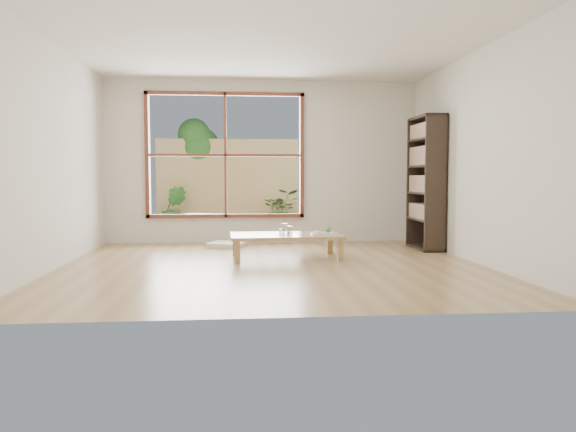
% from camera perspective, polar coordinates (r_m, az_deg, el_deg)
% --- Properties ---
extents(ground, '(5.00, 5.00, 0.00)m').
position_cam_1_polar(ground, '(6.72, -1.57, -5.04)').
color(ground, tan).
rests_on(ground, ground).
extents(low_table, '(1.46, 0.85, 0.31)m').
position_cam_1_polar(low_table, '(7.28, -0.20, -2.15)').
color(low_table, '#9A7B4B').
rests_on(low_table, ground).
extents(floor_cushion, '(0.64, 0.64, 0.07)m').
position_cam_1_polar(floor_cushion, '(8.51, -6.18, -2.90)').
color(floor_cushion, beige).
rests_on(floor_cushion, ground).
extents(bookshelf, '(0.31, 0.87, 1.93)m').
position_cam_1_polar(bookshelf, '(8.43, 13.83, 3.28)').
color(bookshelf, black).
rests_on(bookshelf, ground).
extents(glass_tall, '(0.08, 0.08, 0.14)m').
position_cam_1_polar(glass_tall, '(7.24, -0.33, -1.33)').
color(glass_tall, silver).
rests_on(glass_tall, low_table).
extents(glass_mid, '(0.07, 0.07, 0.10)m').
position_cam_1_polar(glass_mid, '(7.36, 0.01, -1.40)').
color(glass_mid, silver).
rests_on(glass_mid, low_table).
extents(glass_short, '(0.07, 0.07, 0.09)m').
position_cam_1_polar(glass_short, '(7.43, 0.19, -1.39)').
color(glass_short, silver).
rests_on(glass_short, low_table).
extents(glass_small, '(0.06, 0.06, 0.07)m').
position_cam_1_polar(glass_small, '(7.24, -0.68, -1.61)').
color(glass_small, silver).
rests_on(glass_small, low_table).
extents(food_tray, '(0.31, 0.22, 0.09)m').
position_cam_1_polar(food_tray, '(7.25, 3.66, -1.70)').
color(food_tray, white).
rests_on(food_tray, low_table).
extents(deck, '(2.80, 2.00, 0.05)m').
position_cam_1_polar(deck, '(10.24, -6.18, -1.94)').
color(deck, '#3D342C').
rests_on(deck, ground).
extents(garden_bench, '(1.27, 0.75, 0.39)m').
position_cam_1_polar(garden_bench, '(9.74, -7.04, -0.17)').
color(garden_bench, black).
rests_on(garden_bench, deck).
extents(bamboo_fence, '(2.80, 0.06, 1.80)m').
position_cam_1_polar(bamboo_fence, '(11.19, -6.13, 3.18)').
color(bamboo_fence, tan).
rests_on(bamboo_fence, ground).
extents(shrub_right, '(0.73, 0.64, 0.79)m').
position_cam_1_polar(shrub_right, '(10.91, -0.64, 0.67)').
color(shrub_right, '#2F6425').
rests_on(shrub_right, deck).
extents(shrub_left, '(0.47, 0.38, 0.86)m').
position_cam_1_polar(shrub_left, '(10.89, -11.54, 0.75)').
color(shrub_left, '#2F6425').
rests_on(shrub_left, deck).
extents(garden_tree, '(1.04, 0.85, 2.22)m').
position_cam_1_polar(garden_tree, '(11.54, -9.52, 6.78)').
color(garden_tree, '#4C3D2D').
rests_on(garden_tree, ground).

